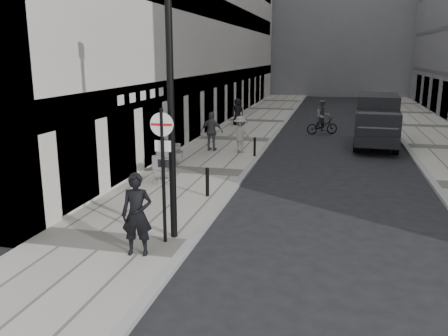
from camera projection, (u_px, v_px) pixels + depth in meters
The scene contains 17 objects.
ground at pixel (140, 310), 8.85m from camera, with size 120.00×120.00×0.00m, color black.
sidewalk at pixel (235, 140), 26.32m from camera, with size 4.00×60.00×0.12m, color #ACA89B.
far_sidewalk at pixel (448, 148), 23.87m from camera, with size 4.00×60.00×0.12m, color #ACA89B.
building_far at pixel (326, 2), 58.97m from camera, with size 24.00×16.00×22.00m, color slate.
walking_man at pixel (137, 215), 10.83m from camera, with size 0.71×0.46×1.94m, color black.
sign_post at pixel (163, 158), 11.30m from camera, with size 0.57×0.09×3.31m.
lamppost at pixel (171, 93), 11.28m from camera, with size 0.29×0.29×6.54m.
bollard_near at pixel (255, 147), 21.64m from camera, with size 0.11×0.11×0.81m, color black.
bollard_far at pixel (207, 183), 15.48m from camera, with size 0.12×0.12×0.90m, color black.
panel_van at pixel (377, 118), 24.37m from camera, with size 2.38×5.68×2.62m.
cyclist at pixel (322, 121), 28.27m from camera, with size 2.00×1.33×2.04m.
pedestrian_a at pixel (212, 131), 22.77m from camera, with size 1.10×0.46×1.88m, color #4D4D51.
pedestrian_b at pixel (240, 134), 22.33m from camera, with size 1.12×0.64×1.73m, color gray.
pedestrian_c at pixel (237, 112), 31.33m from camera, with size 0.85×0.55×1.73m, color black.
cafe_table_near at pixel (162, 166), 17.60m from camera, with size 0.76×1.73×0.98m.
cafe_table_mid at pixel (165, 153), 20.06m from camera, with size 0.76×1.71×0.98m.
cafe_table_far at pixel (174, 155), 19.90m from camera, with size 0.66×1.50×0.85m.
Camera 1 is at (3.35, -7.42, 4.65)m, focal length 38.00 mm.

